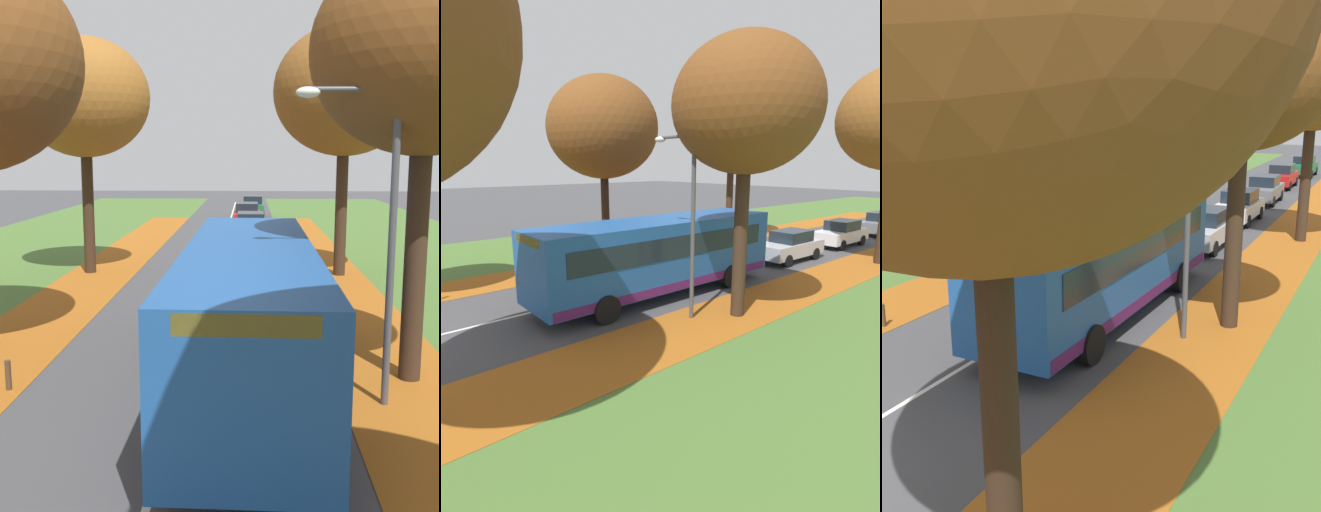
{
  "view_description": "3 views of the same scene",
  "coord_description": "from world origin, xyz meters",
  "views": [
    {
      "loc": [
        1.36,
        -1.73,
        4.73
      ],
      "look_at": [
        0.66,
        12.49,
        2.34
      ],
      "focal_mm": 42.0,
      "sensor_mm": 36.0,
      "label": 1
    },
    {
      "loc": [
        12.88,
        0.3,
        5.06
      ],
      "look_at": [
        1.17,
        10.37,
        1.48
      ],
      "focal_mm": 28.0,
      "sensor_mm": 36.0,
      "label": 2
    },
    {
      "loc": [
        8.52,
        -4.6,
        6.02
      ],
      "look_at": [
        0.67,
        11.23,
        1.36
      ],
      "focal_mm": 42.0,
      "sensor_mm": 36.0,
      "label": 3
    }
  ],
  "objects": [
    {
      "name": "leaf_litter_right",
      "position": [
        4.6,
        14.0,
        0.01
      ],
      "size": [
        2.8,
        60.0,
        0.0
      ],
      "primitive_type": "cube",
      "color": "#9E5619",
      "rests_on": "grass_verge_right"
    },
    {
      "name": "tree_left_near",
      "position": [
        -5.27,
        12.01,
        6.83
      ],
      "size": [
        5.69,
        5.69,
        9.41
      ],
      "color": "black",
      "rests_on": "ground"
    },
    {
      "name": "streetlamp_right",
      "position": [
        3.67,
        9.3,
        3.74
      ],
      "size": [
        1.89,
        0.28,
        6.0
      ],
      "color": "#47474C",
      "rests_on": "ground"
    },
    {
      "name": "car_silver_lead",
      "position": [
        1.6,
        19.09,
        0.81
      ],
      "size": [
        1.83,
        4.23,
        1.62
      ],
      "color": "#B7BABF",
      "rests_on": "ground"
    },
    {
      "name": "bollard_fifth",
      "position": [
        -3.51,
        9.66,
        0.32
      ],
      "size": [
        0.12,
        0.12,
        0.63
      ],
      "primitive_type": "cylinder",
      "color": "#4C3823",
      "rests_on": "ground"
    },
    {
      "name": "tree_left_mid",
      "position": [
        -5.11,
        22.1,
        6.94
      ],
      "size": [
        5.14,
        5.14,
        9.29
      ],
      "color": "#382619",
      "rests_on": "ground"
    },
    {
      "name": "car_white_following",
      "position": [
        1.53,
        25.04,
        0.81
      ],
      "size": [
        1.83,
        4.22,
        1.62
      ],
      "color": "silver",
      "rests_on": "ground"
    },
    {
      "name": "road_centre_line",
      "position": [
        0.0,
        20.0,
        0.0
      ],
      "size": [
        0.12,
        80.0,
        0.01
      ],
      "primitive_type": "cube",
      "color": "silver",
      "rests_on": "ground"
    },
    {
      "name": "grass_verge_left",
      "position": [
        -9.2,
        20.0,
        0.0
      ],
      "size": [
        12.0,
        90.0,
        0.01
      ],
      "primitive_type": "cube",
      "color": "#476B2D",
      "rests_on": "ground"
    },
    {
      "name": "leaf_litter_left",
      "position": [
        -4.6,
        14.0,
        0.01
      ],
      "size": [
        2.8,
        60.0,
        0.0
      ],
      "primitive_type": "cube",
      "color": "#9E5619",
      "rests_on": "grass_verge_left"
    },
    {
      "name": "bollard_fourth",
      "position": [
        -3.58,
        6.45,
        0.32
      ],
      "size": [
        0.12,
        0.12,
        0.64
      ],
      "primitive_type": "cylinder",
      "color": "#4C3823",
      "rests_on": "ground"
    },
    {
      "name": "bus",
      "position": [
        1.39,
        10.1,
        1.7
      ],
      "size": [
        2.75,
        10.42,
        2.98
      ],
      "color": "#1E5199",
      "rests_on": "ground"
    },
    {
      "name": "tree_right_near",
      "position": [
        4.83,
        10.69,
        6.74
      ],
      "size": [
        4.61,
        4.61,
        8.87
      ],
      "color": "#382619",
      "rests_on": "ground"
    }
  ]
}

